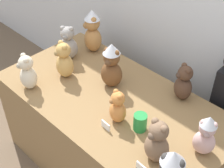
% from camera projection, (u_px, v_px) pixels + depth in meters
% --- Properties ---
extents(display_table, '(1.58, 0.84, 0.73)m').
position_uv_depth(display_table, '(112.00, 135.00, 2.34)').
color(display_table, olive).
rests_on(display_table, ground_plane).
extents(teddy_bear_ginger, '(0.14, 0.13, 0.22)m').
position_uv_depth(teddy_bear_ginger, '(118.00, 107.00, 1.89)').
color(teddy_bear_ginger, '#D17F3D').
rests_on(teddy_bear_ginger, display_table).
extents(teddy_bear_chestnut, '(0.18, 0.16, 0.33)m').
position_uv_depth(teddy_bear_chestnut, '(111.00, 66.00, 2.11)').
color(teddy_bear_chestnut, brown).
rests_on(teddy_bear_chestnut, display_table).
extents(teddy_bear_ash, '(0.18, 0.17, 0.27)m').
position_uv_depth(teddy_bear_ash, '(68.00, 43.00, 2.39)').
color(teddy_bear_ash, gray).
rests_on(teddy_bear_ash, display_table).
extents(teddy_bear_mocha, '(0.16, 0.14, 0.28)m').
position_uv_depth(teddy_bear_mocha, '(157.00, 142.00, 1.65)').
color(teddy_bear_mocha, '#7F6047').
rests_on(teddy_bear_mocha, display_table).
extents(teddy_bear_honey, '(0.17, 0.15, 0.27)m').
position_uv_depth(teddy_bear_honey, '(64.00, 61.00, 2.22)').
color(teddy_bear_honey, tan).
rests_on(teddy_bear_honey, display_table).
extents(teddy_bear_cream, '(0.16, 0.14, 0.26)m').
position_uv_depth(teddy_bear_cream, '(28.00, 73.00, 2.12)').
color(teddy_bear_cream, beige).
rests_on(teddy_bear_cream, display_table).
extents(teddy_bear_cocoa, '(0.17, 0.16, 0.26)m').
position_uv_depth(teddy_bear_cocoa, '(183.00, 83.00, 2.04)').
color(teddy_bear_cocoa, '#4C3323').
rests_on(teddy_bear_cocoa, display_table).
extents(teddy_bear_caramel, '(0.20, 0.19, 0.35)m').
position_uv_depth(teddy_bear_caramel, '(93.00, 31.00, 2.45)').
color(teddy_bear_caramel, '#B27A42').
rests_on(teddy_bear_caramel, display_table).
extents(teddy_bear_blush, '(0.15, 0.14, 0.27)m').
position_uv_depth(teddy_bear_blush, '(206.00, 135.00, 1.69)').
color(teddy_bear_blush, beige).
rests_on(teddy_bear_blush, display_table).
extents(party_cup_green, '(0.08, 0.08, 0.11)m').
position_uv_depth(party_cup_green, '(140.00, 122.00, 1.86)').
color(party_cup_green, '#238C3D').
rests_on(party_cup_green, display_table).
extents(name_card_front_left, '(0.07, 0.01, 0.05)m').
position_uv_depth(name_card_front_left, '(141.00, 168.00, 1.65)').
color(name_card_front_left, white).
rests_on(name_card_front_left, display_table).
extents(name_card_front_middle, '(0.07, 0.01, 0.05)m').
position_uv_depth(name_card_front_middle, '(106.00, 126.00, 1.88)').
color(name_card_front_middle, white).
rests_on(name_card_front_middle, display_table).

